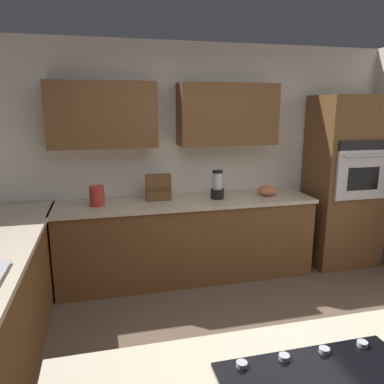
{
  "coord_description": "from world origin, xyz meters",
  "views": [
    {
      "loc": [
        0.98,
        2.12,
        1.9
      ],
      "look_at": [
        0.13,
        -1.36,
        1.08
      ],
      "focal_mm": 34.74,
      "sensor_mm": 36.0,
      "label": 1
    }
  ],
  "objects_px": {
    "wall_oven": "(344,182)",
    "spice_rack": "(158,188)",
    "blender": "(217,187)",
    "mixing_bowl": "(267,190)",
    "kettle": "(97,196)"
  },
  "relations": [
    {
      "from": "wall_oven",
      "to": "kettle",
      "type": "height_order",
      "value": "wall_oven"
    },
    {
      "from": "mixing_bowl",
      "to": "kettle",
      "type": "height_order",
      "value": "kettle"
    },
    {
      "from": "blender",
      "to": "kettle",
      "type": "distance_m",
      "value": 1.3
    },
    {
      "from": "wall_oven",
      "to": "blender",
      "type": "bearing_deg",
      "value": -0.55
    },
    {
      "from": "blender",
      "to": "kettle",
      "type": "bearing_deg",
      "value": 0.0
    },
    {
      "from": "wall_oven",
      "to": "spice_rack",
      "type": "relative_size",
      "value": 7.06
    },
    {
      "from": "wall_oven",
      "to": "kettle",
      "type": "xyz_separation_m",
      "value": [
        2.9,
        -0.02,
        -0.01
      ]
    },
    {
      "from": "spice_rack",
      "to": "kettle",
      "type": "bearing_deg",
      "value": 6.05
    },
    {
      "from": "blender",
      "to": "kettle",
      "type": "xyz_separation_m",
      "value": [
        1.3,
        0.0,
        -0.03
      ]
    },
    {
      "from": "wall_oven",
      "to": "blender",
      "type": "relative_size",
      "value": 6.42
    },
    {
      "from": "wall_oven",
      "to": "blender",
      "type": "distance_m",
      "value": 1.6
    },
    {
      "from": "spice_rack",
      "to": "kettle",
      "type": "distance_m",
      "value": 0.65
    },
    {
      "from": "mixing_bowl",
      "to": "kettle",
      "type": "bearing_deg",
      "value": 0.0
    },
    {
      "from": "mixing_bowl",
      "to": "spice_rack",
      "type": "distance_m",
      "value": 1.25
    },
    {
      "from": "wall_oven",
      "to": "spice_rack",
      "type": "xyz_separation_m",
      "value": [
        2.25,
        -0.08,
        0.03
      ]
    }
  ]
}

